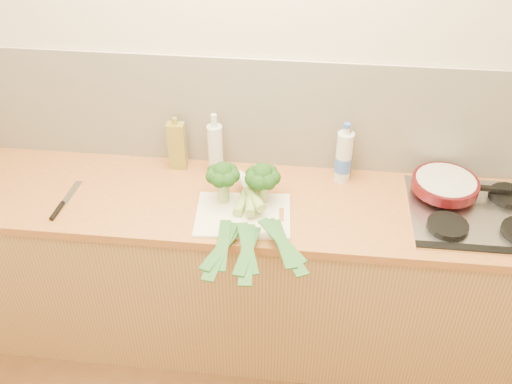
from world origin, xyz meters
TOP-DOWN VIEW (x-y plane):
  - room_shell at (0.00, 1.49)m, footprint 3.50×3.50m
  - counter at (0.00, 1.20)m, footprint 3.20×0.62m
  - gas_hob at (1.02, 1.20)m, footprint 0.58×0.50m
  - chopping_board at (0.02, 1.08)m, footprint 0.42×0.32m
  - broccoli_left at (-0.08, 1.16)m, footprint 0.15×0.15m
  - broccoli_right at (0.09, 1.18)m, footprint 0.15×0.16m
  - leek_front at (-0.01, 1.04)m, footprint 0.15×0.64m
  - leek_mid at (0.05, 1.03)m, footprint 0.12×0.67m
  - leek_back at (0.10, 1.05)m, footprint 0.35×0.63m
  - chefs_knife at (-0.78, 1.05)m, footprint 0.04×0.29m
  - skillet at (0.89, 1.32)m, footprint 0.43×0.29m
  - oil_tin at (-0.34, 1.41)m, footprint 0.08×0.05m
  - glass_bottle at (-0.15, 1.40)m, footprint 0.07×0.07m
  - amber_bottle at (0.45, 1.42)m, footprint 0.06×0.06m
  - water_bottle at (0.44, 1.40)m, footprint 0.08×0.08m

SIDE VIEW (x-z plane):
  - counter at x=0.00m, z-range 0.00..0.90m
  - chopping_board at x=0.02m, z-range 0.90..0.91m
  - chefs_knife at x=-0.78m, z-range 0.90..0.92m
  - gas_hob at x=1.02m, z-range 0.89..0.93m
  - leek_front at x=-0.01m, z-range 0.91..0.96m
  - leek_mid at x=0.05m, z-range 0.93..0.97m
  - skillet at x=0.89m, z-range 0.94..0.99m
  - leek_back at x=0.10m, z-range 0.95..0.99m
  - amber_bottle at x=0.45m, z-range 0.88..1.14m
  - water_bottle at x=0.44m, z-range 0.88..1.16m
  - oil_tin at x=-0.34m, z-range 0.89..1.16m
  - glass_bottle at x=-0.15m, z-range 0.88..1.18m
  - broccoli_right at x=0.09m, z-range 0.95..1.14m
  - broccoli_left at x=-0.08m, z-range 0.95..1.15m
  - room_shell at x=0.00m, z-range -0.58..2.92m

